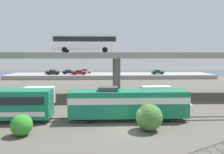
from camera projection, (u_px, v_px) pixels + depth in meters
ground_plane at (127, 131)px, 24.12m from camera, size 260.00×260.00×0.00m
rail_strip_near at (124, 121)px, 27.38m from camera, size 110.00×0.12×0.12m
rail_strip_far at (123, 118)px, 28.81m from camera, size 110.00×0.12×0.12m
train_locomotive at (134, 102)px, 27.92m from camera, size 15.52×3.04×4.18m
highway_overpass at (117, 56)px, 43.22m from camera, size 96.00×10.53×8.48m
transit_bus_on_overpass at (85, 42)px, 42.49m from camera, size 12.00×2.68×3.40m
service_truck_west at (150, 95)px, 36.37m from camera, size 6.80×2.46×3.04m
service_truck_east at (34, 95)px, 35.66m from camera, size 6.80×2.46×3.04m
pier_parking_lot at (111, 76)px, 78.73m from camera, size 69.92×12.79×1.33m
parked_car_0 at (52, 72)px, 78.40m from camera, size 4.61×1.97×1.50m
parked_car_1 at (158, 72)px, 76.94m from camera, size 4.09×1.98×1.50m
parked_car_2 at (69, 72)px, 77.54m from camera, size 4.31×1.82×1.50m
parked_car_3 at (85, 71)px, 80.88m from camera, size 4.54×1.86×1.50m
parked_car_4 at (53, 72)px, 75.47m from camera, size 4.11×1.86×1.50m
parked_car_5 at (79, 72)px, 75.15m from camera, size 4.47×1.93×1.50m
harbor_water at (109, 72)px, 101.67m from camera, size 140.00×36.00×0.01m
shrub_left at (22, 125)px, 22.53m from camera, size 2.18×2.18×2.18m
shrub_right at (149, 117)px, 24.01m from camera, size 2.88×2.88×2.88m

